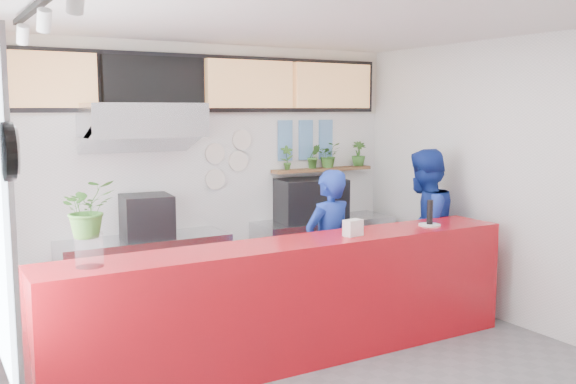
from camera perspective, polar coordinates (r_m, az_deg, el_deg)
name	(u,v)px	position (r m, az deg, el deg)	size (l,w,h in m)	color
floor	(319,376)	(5.70, 2.80, -16.01)	(5.00, 5.00, 0.00)	slate
ceiling	(322,15)	(5.28, 3.01, 15.41)	(5.00, 5.00, 0.00)	silver
wall_back	(202,175)	(7.49, -7.64, 1.48)	(5.00, 5.00, 0.00)	white
wall_right	(526,184)	(6.97, 20.37, 0.64)	(5.00, 5.00, 0.00)	white
service_counter	(295,301)	(5.83, 0.65, -9.70)	(4.50, 0.60, 1.10)	#AA0C14
cream_band	(201,79)	(7.45, -7.76, 9.92)	(5.00, 0.02, 0.80)	beige
prep_bench	(146,279)	(7.13, -12.54, -7.52)	(1.80, 0.60, 0.90)	#B2B5BA
panini_oven	(147,216)	(6.99, -12.45, -2.12)	(0.51, 0.51, 0.46)	black
extraction_hood	(142,120)	(6.84, -12.82, 6.27)	(1.20, 0.70, 0.35)	#B2B5BA
hood_lip	(143,139)	(6.85, -12.77, 4.60)	(1.20, 0.70, 0.08)	#B2B5BA
right_bench	(324,254)	(8.10, 3.21, -5.55)	(1.80, 0.60, 0.90)	#B2B5BA
espresso_machine	(310,200)	(7.86, 1.99, -0.69)	(0.80, 0.57, 0.52)	black
espresso_tray	(310,182)	(7.83, 1.99, 0.89)	(0.57, 0.39, 0.05)	#ADB0B4
herb_shelf	(322,169)	(8.15, 3.07, 2.01)	(1.40, 0.18, 0.04)	brown
menu_board_far_left	(40,80)	(6.85, -21.20, 9.30)	(1.10, 0.10, 0.55)	tan
menu_board_mid_left	(154,82)	(7.13, -11.85, 9.55)	(1.10, 0.10, 0.55)	black
menu_board_mid_right	(250,84)	(7.58, -3.39, 9.55)	(1.10, 0.10, 0.55)	tan
menu_board_far_right	(332,86)	(8.18, 3.97, 9.39)	(1.10, 0.10, 0.55)	tan
soffit	(202,83)	(7.42, -7.66, 9.55)	(4.80, 0.04, 0.65)	black
wall_clock_rim	(8,152)	(3.50, -23.62, 3.29)	(0.30, 0.30, 0.05)	black
wall_clock_face	(15,152)	(3.51, -23.13, 3.32)	(0.26, 0.26, 0.02)	white
track_rail	(43,1)	(4.49, -20.93, 15.59)	(0.05, 2.40, 0.04)	black
dec_plate_a	(215,153)	(7.50, -6.53, 3.42)	(0.24, 0.24, 0.03)	silver
dec_plate_b	(238,161)	(7.63, -4.45, 2.77)	(0.24, 0.24, 0.03)	silver
dec_plate_c	(215,179)	(7.52, -6.49, 1.15)	(0.24, 0.24, 0.03)	silver
dec_plate_d	(242,140)	(7.64, -4.13, 4.65)	(0.24, 0.24, 0.03)	silver
photo_frame_a	(285,130)	(7.92, -0.26, 5.49)	(0.20, 0.02, 0.25)	#598CBF
photo_frame_b	(306,130)	(8.08, 1.59, 5.53)	(0.20, 0.02, 0.25)	#598CBF
photo_frame_c	(326,130)	(8.24, 3.37, 5.55)	(0.20, 0.02, 0.25)	#598CBF
photo_frame_d	(285,151)	(7.94, -0.26, 3.69)	(0.20, 0.02, 0.25)	#598CBF
photo_frame_e	(306,150)	(8.09, 1.58, 3.76)	(0.20, 0.02, 0.25)	#598CBF
photo_frame_f	(326,149)	(8.25, 3.36, 3.82)	(0.20, 0.02, 0.25)	#598CBF
staff_center	(328,249)	(6.69, 3.62, -5.04)	(0.60, 0.40, 1.65)	navy
staff_right	(423,230)	(7.37, 11.91, -3.33)	(0.89, 0.69, 1.82)	navy
herb_a	(287,158)	(7.86, -0.10, 3.08)	(0.16, 0.11, 0.30)	#336222
herb_b	(314,156)	(8.07, 2.31, 3.18)	(0.17, 0.14, 0.30)	#336222
herb_c	(329,155)	(8.19, 3.65, 3.30)	(0.29, 0.25, 0.32)	#336222
herb_d	(359,154)	(8.46, 6.29, 3.40)	(0.18, 0.16, 0.32)	#336222
glass_vase	(89,250)	(4.99, -17.25, -4.94)	(0.21, 0.21, 0.25)	silver
basil_vase	(88,209)	(4.93, -17.39, -1.42)	(0.39, 0.34, 0.43)	#336222
napkin_holder	(353,228)	(5.95, 5.80, -3.18)	(0.17, 0.11, 0.15)	silver
white_plate	(429,225)	(6.59, 12.47, -2.87)	(0.22, 0.22, 0.02)	silver
pepper_mill	(430,212)	(6.57, 12.50, -1.76)	(0.06, 0.06, 0.24)	black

